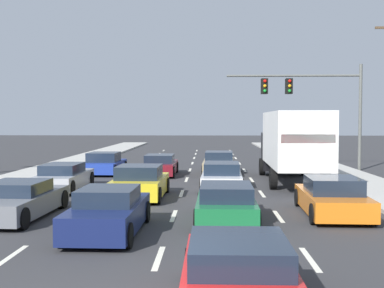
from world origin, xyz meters
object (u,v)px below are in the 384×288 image
at_px(car_maroon, 160,166).
at_px(car_red, 238,277).
at_px(car_silver, 64,177).
at_px(car_gray, 18,201).
at_px(car_green, 226,203).
at_px(car_orange, 332,198).
at_px(box_truck, 293,142).
at_px(car_blue, 104,164).
at_px(car_navy, 109,213).
at_px(traffic_signal_mast, 304,93).
at_px(car_yellow, 140,183).
at_px(car_white, 222,176).
at_px(car_tan, 219,164).

height_order(car_maroon, car_red, car_red).
xyz_separation_m(car_silver, car_gray, (0.36, -6.33, -0.02)).
xyz_separation_m(car_green, car_orange, (3.53, 1.10, 0.02)).
distance_m(car_maroon, box_truck, 7.83).
height_order(car_blue, car_navy, car_navy).
bearing_deg(car_gray, car_navy, -32.97).
height_order(box_truck, traffic_signal_mast, traffic_signal_mast).
height_order(car_gray, car_green, car_green).
height_order(car_blue, car_orange, car_blue).
bearing_deg(traffic_signal_mast, car_silver, -143.34).
height_order(car_yellow, car_orange, car_yellow).
bearing_deg(car_white, car_tan, 89.87).
height_order(car_gray, car_yellow, car_yellow).
bearing_deg(traffic_signal_mast, car_tan, -156.17).
relative_size(car_red, box_truck, 0.46).
distance_m(car_green, traffic_signal_mast, 17.36).
relative_size(car_maroon, traffic_signal_mast, 0.48).
xyz_separation_m(car_orange, traffic_signal_mast, (1.87, 14.85, 4.20)).
xyz_separation_m(car_yellow, traffic_signal_mast, (8.66, 11.46, 4.16)).
xyz_separation_m(car_tan, car_white, (-0.01, -6.19, -0.04)).
distance_m(car_blue, traffic_signal_mast, 12.92).
bearing_deg(car_tan, car_orange, -74.64).
bearing_deg(car_maroon, car_tan, 13.61).
bearing_deg(car_silver, car_blue, 86.22).
bearing_deg(car_tan, car_maroon, -166.39).
bearing_deg(car_maroon, traffic_signal_mast, 20.02).
height_order(car_green, car_red, car_red).
xyz_separation_m(car_maroon, car_red, (3.19, -20.11, 0.02)).
bearing_deg(traffic_signal_mast, car_white, -121.93).
height_order(car_blue, car_silver, car_blue).
bearing_deg(car_blue, car_tan, 1.37).
distance_m(car_silver, car_yellow, 4.36).
bearing_deg(car_gray, box_truck, 41.13).
bearing_deg(car_maroon, car_orange, -59.87).
bearing_deg(traffic_signal_mast, car_orange, -97.19).
xyz_separation_m(car_gray, car_yellow, (3.38, 4.10, 0.07)).
distance_m(car_silver, box_truck, 11.03).
distance_m(car_green, car_red, 7.32).
xyz_separation_m(car_tan, car_orange, (3.44, -12.50, -0.02)).
bearing_deg(car_silver, car_white, 5.58).
relative_size(car_gray, car_tan, 1.01).
relative_size(car_yellow, car_orange, 0.94).
bearing_deg(car_orange, traffic_signal_mast, 82.81).
distance_m(car_blue, car_maroon, 3.36).
relative_size(car_red, car_orange, 0.93).
relative_size(car_tan, car_white, 1.08).
bearing_deg(car_tan, car_silver, -135.85).
distance_m(car_gray, car_white, 9.73).
relative_size(car_maroon, box_truck, 0.45).
relative_size(car_gray, traffic_signal_mast, 0.56).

